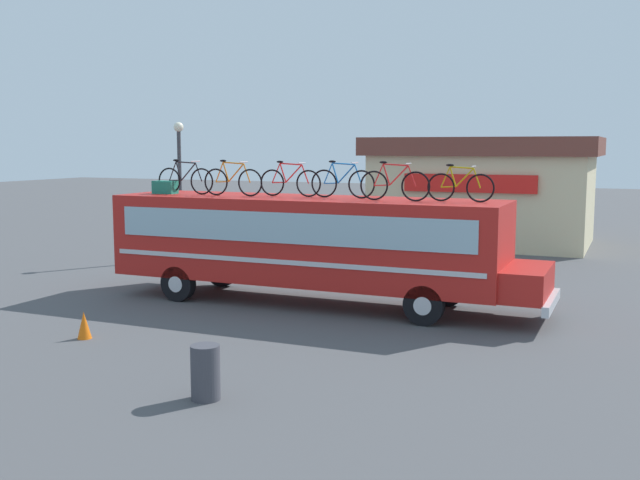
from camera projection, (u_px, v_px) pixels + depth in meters
name	position (u px, v px, depth m)	size (l,w,h in m)	color
ground_plane	(305.00, 303.00, 19.57)	(120.00, 120.00, 0.00)	#4C4C4F
bus	(311.00, 241.00, 19.30)	(11.57, 2.63, 2.81)	red
luggage_bag_1	(165.00, 187.00, 20.71)	(0.66, 0.37, 0.36)	#1E7F66
rooftop_bicycle_1	(185.00, 180.00, 20.51)	(1.80, 0.44, 0.97)	black
rooftop_bicycle_2	(233.00, 181.00, 19.77)	(1.79, 0.44, 0.97)	black
rooftop_bicycle_3	(290.00, 182.00, 19.54)	(1.78, 0.44, 0.95)	black
rooftop_bicycle_4	(342.00, 182.00, 18.96)	(1.77, 0.44, 0.97)	black
rooftop_bicycle_5	(394.00, 184.00, 17.98)	(1.79, 0.44, 0.97)	black
rooftop_bicycle_6	(460.00, 186.00, 17.65)	(1.63, 0.44, 0.91)	black
roadside_building	(484.00, 189.00, 31.42)	(9.30, 6.50, 4.49)	beige
trash_bin	(206.00, 372.00, 12.06)	(0.49, 0.49, 0.91)	#3F3F47
traffic_cone	(84.00, 325.00, 15.90)	(0.30, 0.30, 0.59)	orange
street_lamp	(180.00, 174.00, 26.63)	(0.35, 0.35, 4.99)	#38383D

